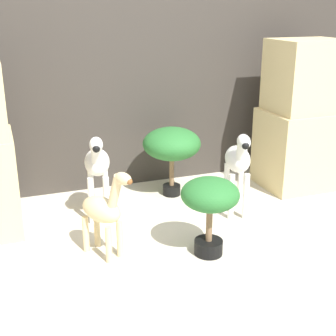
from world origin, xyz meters
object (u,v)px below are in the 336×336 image
Objects in this scene: zebra_right at (238,162)px; potted_palm_front at (172,145)px; zebra_left at (97,165)px; potted_palm_back at (210,200)px; surfboard at (164,312)px; giraffe_figurine at (104,211)px.

potted_palm_front is at bearing 122.49° from zebra_right.
zebra_left reaches higher than potted_palm_back.
zebra_right is 1.31× the size of potted_palm_back.
potted_palm_front is 1.58m from surfboard.
zebra_right is 0.58m from potted_palm_front.
zebra_right and zebra_left have the same top height.
potted_palm_back is at bearing -97.17° from potted_palm_front.
potted_palm_front is (-0.31, 0.49, 0.02)m from zebra_right.
giraffe_figurine reaches higher than surfboard.
zebra_right is 1.11× the size of giraffe_figurine.
zebra_left is at bearing 92.59° from surfboard.
giraffe_figurine is at bearing 101.42° from surfboard.
zebra_left is 1.31× the size of potted_palm_back.
zebra_left reaches higher than surfboard.
potted_palm_back is 0.45× the size of surfboard.
zebra_right is at bearing 46.45° from surfboard.
potted_palm_back is (-0.12, -0.95, -0.06)m from potted_palm_front.
potted_palm_front is 0.50× the size of surfboard.
giraffe_figurine reaches higher than potted_palm_front.
zebra_left is 1.16× the size of potted_palm_front.
potted_palm_front is (0.63, 0.22, 0.02)m from zebra_left.
potted_palm_front reaches higher than surfboard.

